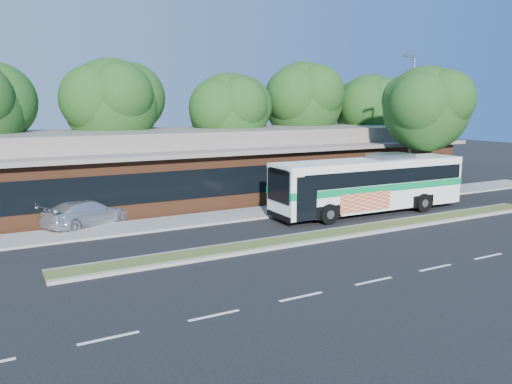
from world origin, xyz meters
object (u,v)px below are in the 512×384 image
Objects in this scene: transit_bus at (370,181)px; sidewalk_tree at (429,107)px; sedan at (87,213)px; lamp_post at (411,122)px.

transit_bus is 7.70m from sidewalk_tree.
sidewalk_tree is (6.28, 1.87, 4.04)m from transit_bus.
transit_bus reaches higher than sedan.
sidewalk_tree reaches higher than transit_bus.
lamp_post is at bearing 25.29° from transit_bus.
lamp_post is at bearing 154.46° from sidewalk_tree.
lamp_post is 0.77× the size of transit_bus.
lamp_post is 20.34m from sedan.
sedan is (-19.78, 2.08, -4.24)m from lamp_post.
sedan is 0.54× the size of sidewalk_tree.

